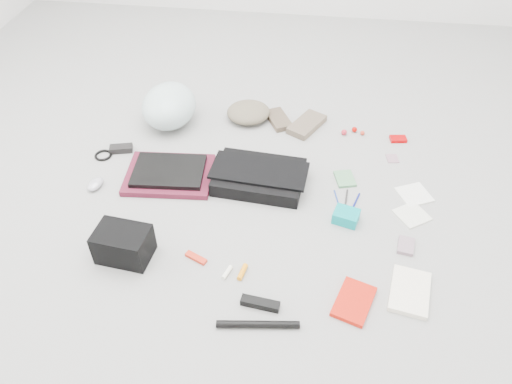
# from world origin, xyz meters

# --- Properties ---
(ground_plane) EXTENTS (4.00, 4.00, 0.00)m
(ground_plane) POSITION_xyz_m (0.00, 0.00, 0.00)
(ground_plane) COLOR gray
(messenger_bag) EXTENTS (0.42, 0.31, 0.07)m
(messenger_bag) POSITION_xyz_m (-0.00, 0.12, 0.03)
(messenger_bag) COLOR black
(messenger_bag) RESTS_ON ground_plane
(bag_flap) EXTENTS (0.45, 0.23, 0.01)m
(bag_flap) POSITION_xyz_m (-0.00, 0.12, 0.07)
(bag_flap) COLOR black
(bag_flap) RESTS_ON messenger_bag
(laptop_sleeve) EXTENTS (0.41, 0.32, 0.03)m
(laptop_sleeve) POSITION_xyz_m (-0.42, 0.10, 0.01)
(laptop_sleeve) COLOR #591528
(laptop_sleeve) RESTS_ON ground_plane
(laptop) EXTENTS (0.34, 0.26, 0.02)m
(laptop) POSITION_xyz_m (-0.42, 0.10, 0.04)
(laptop) COLOR black
(laptop) RESTS_ON laptop_sleeve
(bike_helmet) EXTENTS (0.28, 0.35, 0.21)m
(bike_helmet) POSITION_xyz_m (-0.53, 0.53, 0.10)
(bike_helmet) COLOR silver
(bike_helmet) RESTS_ON ground_plane
(beanie) EXTENTS (0.28, 0.27, 0.08)m
(beanie) POSITION_xyz_m (-0.12, 0.62, 0.04)
(beanie) COLOR brown
(beanie) RESTS_ON ground_plane
(mitten_left) EXTENTS (0.17, 0.21, 0.03)m
(mitten_left) POSITION_xyz_m (0.04, 0.62, 0.01)
(mitten_left) COLOR brown
(mitten_left) RESTS_ON ground_plane
(mitten_right) EXTENTS (0.21, 0.25, 0.03)m
(mitten_right) POSITION_xyz_m (0.19, 0.59, 0.02)
(mitten_right) COLOR brown
(mitten_right) RESTS_ON ground_plane
(power_brick) EXTENTS (0.12, 0.08, 0.03)m
(power_brick) POSITION_xyz_m (-0.71, 0.26, 0.01)
(power_brick) COLOR black
(power_brick) RESTS_ON ground_plane
(cable_coil) EXTENTS (0.09, 0.09, 0.01)m
(cable_coil) POSITION_xyz_m (-0.78, 0.21, 0.01)
(cable_coil) COLOR black
(cable_coil) RESTS_ON ground_plane
(mouse) EXTENTS (0.07, 0.10, 0.04)m
(mouse) POSITION_xyz_m (-0.73, -0.01, 0.02)
(mouse) COLOR #A8A6B2
(mouse) RESTS_ON ground_plane
(camera_bag) EXTENTS (0.22, 0.17, 0.13)m
(camera_bag) POSITION_xyz_m (-0.47, -0.38, 0.07)
(camera_bag) COLOR black
(camera_bag) RESTS_ON ground_plane
(multitool) EXTENTS (0.09, 0.06, 0.01)m
(multitool) POSITION_xyz_m (-0.19, -0.36, 0.01)
(multitool) COLOR red
(multitool) RESTS_ON ground_plane
(toiletry_tube_white) EXTENTS (0.04, 0.06, 0.02)m
(toiletry_tube_white) POSITION_xyz_m (-0.05, -0.42, 0.01)
(toiletry_tube_white) COLOR white
(toiletry_tube_white) RESTS_ON ground_plane
(toiletry_tube_orange) EXTENTS (0.03, 0.07, 0.02)m
(toiletry_tube_orange) POSITION_xyz_m (0.00, -0.41, 0.01)
(toiletry_tube_orange) COLOR orange
(toiletry_tube_orange) RESTS_ON ground_plane
(u_lock) EXTENTS (0.14, 0.05, 0.03)m
(u_lock) POSITION_xyz_m (0.09, -0.54, 0.01)
(u_lock) COLOR black
(u_lock) RESTS_ON ground_plane
(bike_pump) EXTENTS (0.29, 0.06, 0.03)m
(bike_pump) POSITION_xyz_m (0.09, -0.63, 0.01)
(bike_pump) COLOR black
(bike_pump) RESTS_ON ground_plane
(book_red) EXTENTS (0.17, 0.21, 0.02)m
(book_red) POSITION_xyz_m (0.42, -0.49, 0.01)
(book_red) COLOR red
(book_red) RESTS_ON ground_plane
(book_white) EXTENTS (0.17, 0.23, 0.02)m
(book_white) POSITION_xyz_m (0.63, -0.42, 0.01)
(book_white) COLOR #EEE3CA
(book_white) RESTS_ON ground_plane
(notepad) EXTENTS (0.11, 0.13, 0.01)m
(notepad) POSITION_xyz_m (0.39, 0.19, 0.01)
(notepad) COLOR #4E8658
(notepad) RESTS_ON ground_plane
(pen_blue) EXTENTS (0.03, 0.12, 0.01)m
(pen_blue) POSITION_xyz_m (0.36, 0.05, 0.00)
(pen_blue) COLOR navy
(pen_blue) RESTS_ON ground_plane
(pen_black) EXTENTS (0.02, 0.14, 0.01)m
(pen_black) POSITION_xyz_m (0.39, 0.05, 0.00)
(pen_black) COLOR black
(pen_black) RESTS_ON ground_plane
(pen_navy) EXTENTS (0.05, 0.14, 0.01)m
(pen_navy) POSITION_xyz_m (0.43, 0.03, 0.00)
(pen_navy) COLOR navy
(pen_navy) RESTS_ON ground_plane
(accordion_wallet) EXTENTS (0.12, 0.11, 0.05)m
(accordion_wallet) POSITION_xyz_m (0.39, -0.07, 0.03)
(accordion_wallet) COLOR #029497
(accordion_wallet) RESTS_ON ground_plane
(card_deck) EXTENTS (0.08, 0.10, 0.02)m
(card_deck) POSITION_xyz_m (0.63, -0.19, 0.01)
(card_deck) COLOR gray
(card_deck) RESTS_ON ground_plane
(napkin_top) EXTENTS (0.17, 0.17, 0.01)m
(napkin_top) POSITION_xyz_m (0.70, 0.13, 0.00)
(napkin_top) COLOR silver
(napkin_top) RESTS_ON ground_plane
(napkin_bottom) EXTENTS (0.17, 0.17, 0.01)m
(napkin_bottom) POSITION_xyz_m (0.67, -0.00, 0.00)
(napkin_bottom) COLOR silver
(napkin_bottom) RESTS_ON ground_plane
(lollipop_a) EXTENTS (0.04, 0.04, 0.03)m
(lollipop_a) POSITION_xyz_m (0.38, 0.55, 0.01)
(lollipop_a) COLOR #B52130
(lollipop_a) RESTS_ON ground_plane
(lollipop_b) EXTENTS (0.03, 0.03, 0.03)m
(lollipop_b) POSITION_xyz_m (0.44, 0.58, 0.01)
(lollipop_b) COLOR #A80500
(lollipop_b) RESTS_ON ground_plane
(lollipop_c) EXTENTS (0.03, 0.03, 0.02)m
(lollipop_c) POSITION_xyz_m (0.48, 0.56, 0.01)
(lollipop_c) COLOR red
(lollipop_c) RESTS_ON ground_plane
(altoids_tin) EXTENTS (0.09, 0.06, 0.02)m
(altoids_tin) POSITION_xyz_m (0.65, 0.53, 0.01)
(altoids_tin) COLOR #AC0205
(altoids_tin) RESTS_ON ground_plane
(stamp_sheet) EXTENTS (0.06, 0.07, 0.00)m
(stamp_sheet) POSITION_xyz_m (0.62, 0.38, 0.00)
(stamp_sheet) COLOR gray
(stamp_sheet) RESTS_ON ground_plane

